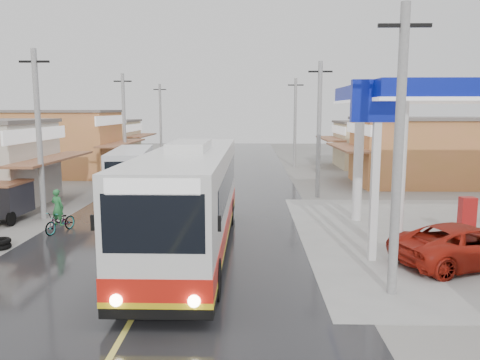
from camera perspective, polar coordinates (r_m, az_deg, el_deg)
The scene contains 13 objects.
ground at distance 14.15m, azimuth -11.19°, elevation -13.22°, with size 120.00×120.00×0.00m, color slate.
road at distance 28.45m, azimuth -4.70°, elevation -2.00°, with size 12.00×90.00×0.02m, color black.
centre_line at distance 28.45m, azimuth -4.70°, elevation -1.97°, with size 0.15×90.00×0.01m, color #D8CC4C.
shopfronts_left at distance 35.09m, azimuth -25.78°, elevation -0.83°, with size 11.00×44.00×5.20m, color tan, non-canonical shape.
shopfronts_right at distance 28.07m, azimuth 26.70°, elevation -3.06°, with size 11.00×44.00×4.80m, color beige, non-canonical shape.
utility_poles_left at distance 30.93m, azimuth -17.52°, elevation -1.53°, with size 1.60×50.00×8.00m, color gray, non-canonical shape.
utility_poles_right at distance 28.59m, azimuth 9.40°, elevation -2.05°, with size 1.60×36.00×8.00m, color gray, non-canonical shape.
coach_bus at distance 17.24m, azimuth -5.98°, elevation -2.34°, with size 3.06×13.07×4.07m.
second_bus at distance 30.38m, azimuth -13.12°, elevation 1.26°, with size 3.29×8.42×2.72m.
jeepney at distance 17.62m, azimuth 25.81°, elevation -7.14°, with size 2.33×5.06×1.41m, color #9F1C0F.
cyclist at distance 21.42m, azimuth -21.12°, elevation -4.37°, with size 1.15×1.88×1.91m.
tricycle_near at distance 24.58m, azimuth -26.47°, elevation -2.06°, with size 1.71×2.51×1.86m.
tyre_stack at distance 19.99m, azimuth -27.17°, elevation -6.93°, with size 0.77×0.77×0.39m.
Camera 1 is at (2.96, -12.82, 5.21)m, focal length 35.00 mm.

